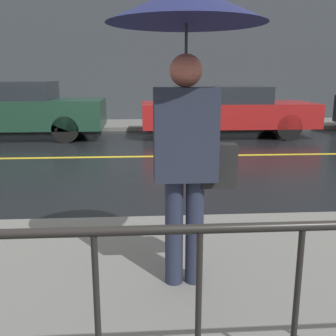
% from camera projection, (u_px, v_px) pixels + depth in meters
% --- Properties ---
extents(ground_plane, '(80.00, 80.00, 0.00)m').
position_uv_depth(ground_plane, '(123.00, 157.00, 7.80)').
color(ground_plane, black).
extents(sidewalk_near, '(28.00, 2.94, 0.11)m').
position_uv_depth(sidewalk_near, '(93.00, 297.00, 2.77)').
color(sidewalk_near, slate).
rests_on(sidewalk_near, ground_plane).
extents(sidewalk_far, '(28.00, 2.16, 0.11)m').
position_uv_depth(sidewalk_far, '(130.00, 125.00, 12.42)').
color(sidewalk_far, slate).
rests_on(sidewalk_far, ground_plane).
extents(lane_marking, '(25.20, 0.12, 0.01)m').
position_uv_depth(lane_marking, '(123.00, 157.00, 7.80)').
color(lane_marking, gold).
rests_on(lane_marking, ground_plane).
extents(building_storefront, '(28.00, 0.30, 5.50)m').
position_uv_depth(building_storefront, '(129.00, 39.00, 13.00)').
color(building_storefront, '#383D42').
rests_on(building_storefront, ground_plane).
extents(railing_foreground, '(12.00, 0.04, 0.96)m').
position_uv_depth(railing_foreground, '(46.00, 319.00, 1.43)').
color(railing_foreground, black).
rests_on(railing_foreground, sidewalk_near).
extents(pedestrian, '(1.02, 1.02, 2.02)m').
position_uv_depth(pedestrian, '(187.00, 55.00, 2.51)').
color(pedestrian, '#23283D').
rests_on(pedestrian, sidewalk_near).
extents(car_dark_green, '(4.44, 1.72, 1.43)m').
position_uv_depth(car_dark_green, '(13.00, 109.00, 9.93)').
color(car_dark_green, '#193828').
rests_on(car_dark_green, ground_plane).
extents(car_red, '(4.47, 1.72, 1.30)m').
position_uv_depth(car_red, '(226.00, 110.00, 10.31)').
color(car_red, maroon).
rests_on(car_red, ground_plane).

